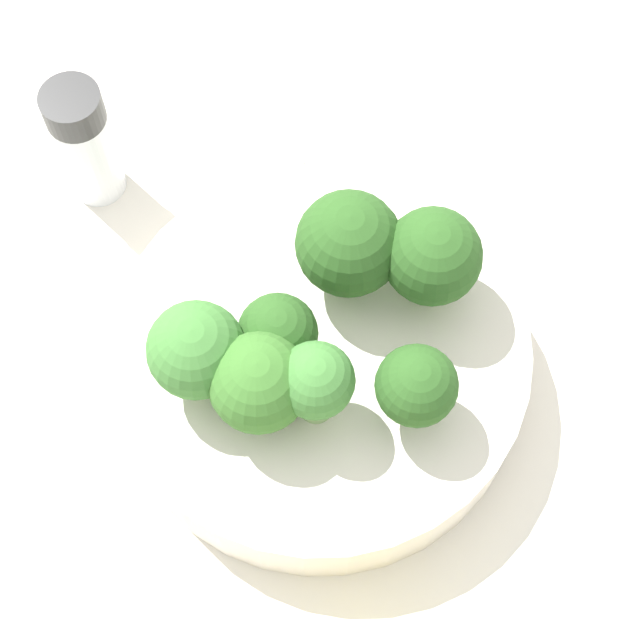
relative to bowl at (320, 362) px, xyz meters
name	(u,v)px	position (x,y,z in m)	size (l,w,h in m)	color
ground_plane	(320,378)	(0.00, 0.00, -0.02)	(3.00, 3.00, 0.00)	silver
bowl	(320,362)	(0.00, 0.00, 0.00)	(0.20, 0.20, 0.04)	silver
broccoli_floret_0	(428,252)	(0.00, 0.06, 0.06)	(0.05, 0.05, 0.06)	#8EB770
broccoli_floret_1	(197,352)	(-0.01, -0.06, 0.05)	(0.04, 0.04, 0.05)	#84AD66
broccoli_floret_2	(316,383)	(0.03, -0.02, 0.05)	(0.04, 0.04, 0.05)	#84AD66
broccoli_floret_3	(278,335)	(-0.01, -0.02, 0.05)	(0.04, 0.04, 0.04)	#84AD66
broccoli_floret_4	(349,244)	(-0.03, 0.03, 0.06)	(0.05, 0.05, 0.06)	#84AD66
broccoli_floret_5	(416,387)	(0.05, 0.02, 0.05)	(0.04, 0.04, 0.05)	#84AD66
broccoli_floret_6	(259,383)	(0.01, -0.04, 0.05)	(0.05, 0.05, 0.05)	#84AD66
pepper_shaker	(85,143)	(-0.16, -0.05, 0.02)	(0.03, 0.03, 0.08)	silver
almond_crumb_0	(306,175)	(-0.11, 0.05, -0.02)	(0.01, 0.01, 0.01)	tan
almond_crumb_1	(302,170)	(-0.11, 0.05, -0.02)	(0.01, 0.01, 0.01)	olive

